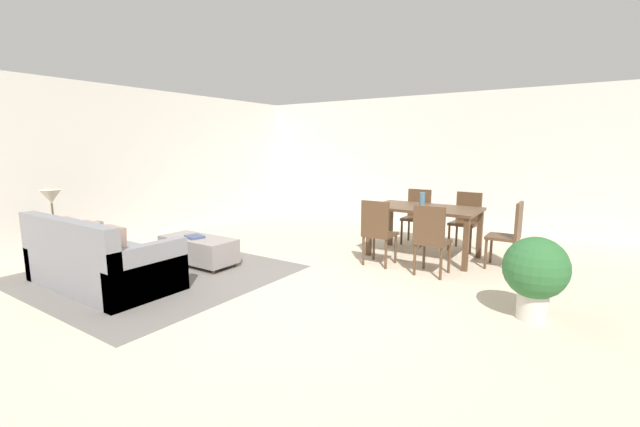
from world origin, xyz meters
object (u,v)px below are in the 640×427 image
at_px(dining_table, 425,213).
at_px(dining_chair_head_east, 510,231).
at_px(couch, 99,262).
at_px(vase_centerpiece, 422,200).
at_px(ottoman_table, 198,249).
at_px(dining_chair_near_left, 378,229).
at_px(potted_plant, 535,271).
at_px(table_lamp, 51,198).
at_px(side_table, 55,236).
at_px(dining_chair_far_right, 466,217).
at_px(dining_chair_near_right, 431,236).
at_px(book_on_ottoman, 195,237).
at_px(dining_chair_far_left, 417,213).

height_order(dining_table, dining_chair_head_east, dining_chair_head_east).
relative_size(couch, vase_centerpiece, 8.94).
bearing_deg(ottoman_table, couch, -100.96).
height_order(ottoman_table, dining_chair_near_left, dining_chair_near_left).
bearing_deg(potted_plant, table_lamp, -162.91).
bearing_deg(couch, side_table, 176.36).
height_order(couch, dining_chair_far_right, dining_chair_far_right).
bearing_deg(potted_plant, side_table, -162.91).
distance_m(couch, dining_chair_head_east, 5.22).
bearing_deg(potted_plant, ottoman_table, -172.28).
bearing_deg(dining_chair_far_right, couch, -126.38).
height_order(side_table, dining_chair_near_right, dining_chair_near_right).
bearing_deg(book_on_ottoman, potted_plant, 8.21).
xyz_separation_m(side_table, dining_chair_far_right, (4.40, 4.17, 0.09)).
bearing_deg(potted_plant, dining_chair_far_right, 117.51).
relative_size(dining_chair_near_left, dining_chair_head_east, 1.00).
relative_size(ottoman_table, side_table, 2.09).
distance_m(dining_chair_far_left, book_on_ottoman, 3.67).
distance_m(dining_chair_near_right, dining_chair_head_east, 1.19).
xyz_separation_m(ottoman_table, potted_plant, (4.15, 0.56, 0.25)).
bearing_deg(ottoman_table, dining_chair_near_right, 24.45).
bearing_deg(dining_chair_head_east, vase_centerpiece, -176.93).
xyz_separation_m(couch, dining_chair_head_east, (3.91, 3.46, 0.23)).
relative_size(ottoman_table, table_lamp, 2.18).
relative_size(vase_centerpiece, potted_plant, 0.27).
bearing_deg(dining_chair_near_left, vase_centerpiece, 66.83).
xyz_separation_m(couch, dining_chair_near_right, (3.13, 2.57, 0.23)).
bearing_deg(dining_chair_near_left, dining_table, 65.48).
bearing_deg(dining_chair_near_left, table_lamp, -145.08).
bearing_deg(dining_chair_far_left, potted_plant, -49.26).
bearing_deg(potted_plant, vase_centerpiece, 137.19).
bearing_deg(table_lamp, potted_plant, 17.09).
bearing_deg(dining_chair_far_right, dining_chair_head_east, -45.47).
height_order(table_lamp, dining_table, table_lamp).
distance_m(table_lamp, dining_chair_near_right, 5.07).
bearing_deg(vase_centerpiece, dining_chair_head_east, 3.07).
bearing_deg(ottoman_table, side_table, -142.01).
bearing_deg(dining_chair_near_left, book_on_ottoman, -146.92).
distance_m(dining_chair_near_right, book_on_ottoman, 3.20).
distance_m(dining_chair_near_right, dining_chair_far_right, 1.68).
relative_size(couch, book_on_ottoman, 7.42).
height_order(ottoman_table, table_lamp, table_lamp).
bearing_deg(vase_centerpiece, couch, -128.44).
xyz_separation_m(dining_table, dining_chair_near_left, (-0.37, -0.81, -0.14)).
height_order(dining_chair_far_right, vase_centerpiece, vase_centerpiece).
bearing_deg(couch, vase_centerpiece, 51.56).
xyz_separation_m(dining_chair_near_right, vase_centerpiece, (-0.43, 0.83, 0.35)).
bearing_deg(side_table, ottoman_table, 37.99).
xyz_separation_m(table_lamp, vase_centerpiece, (3.96, 3.32, -0.09)).
distance_m(couch, side_table, 1.27).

